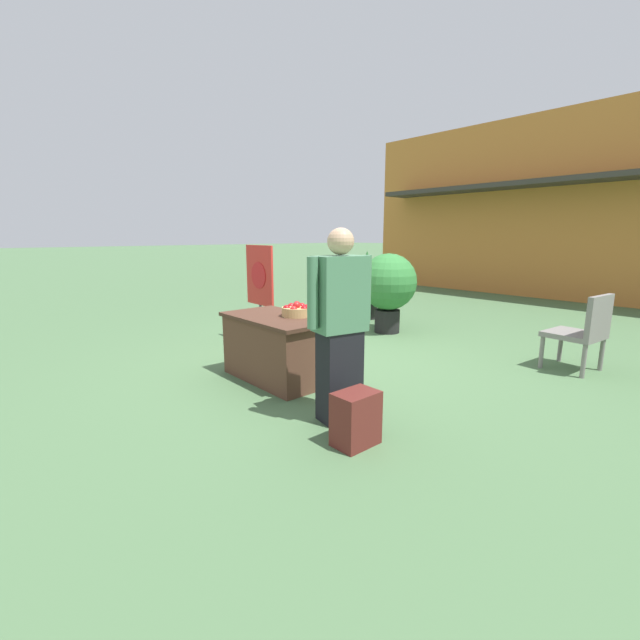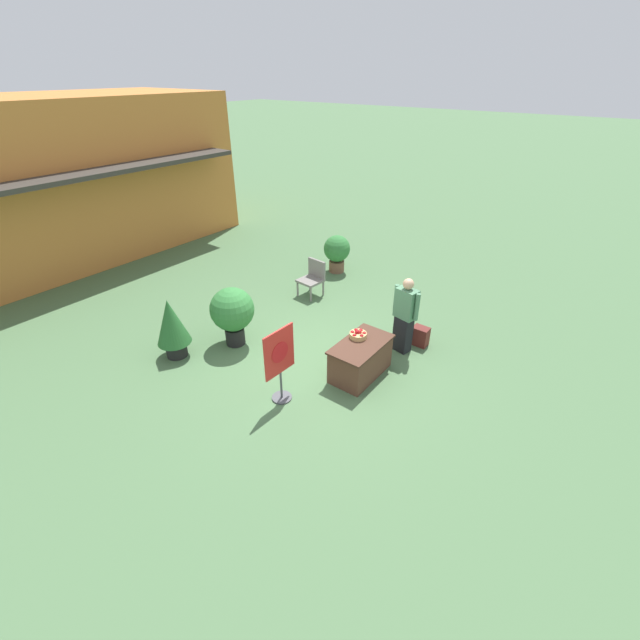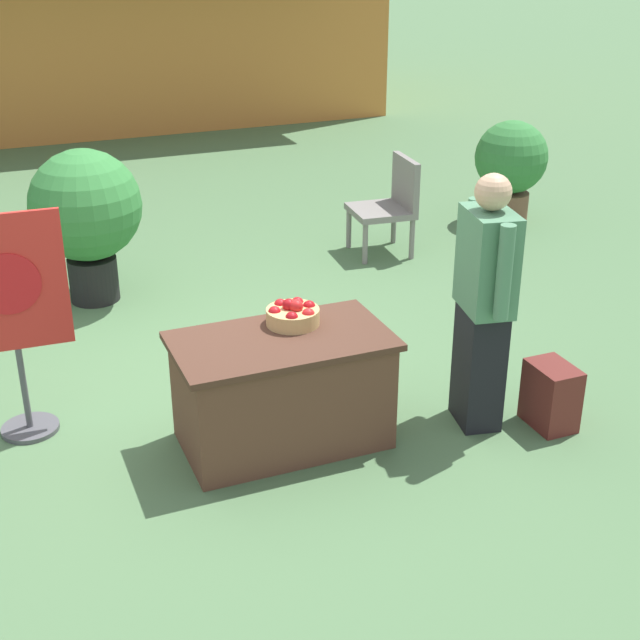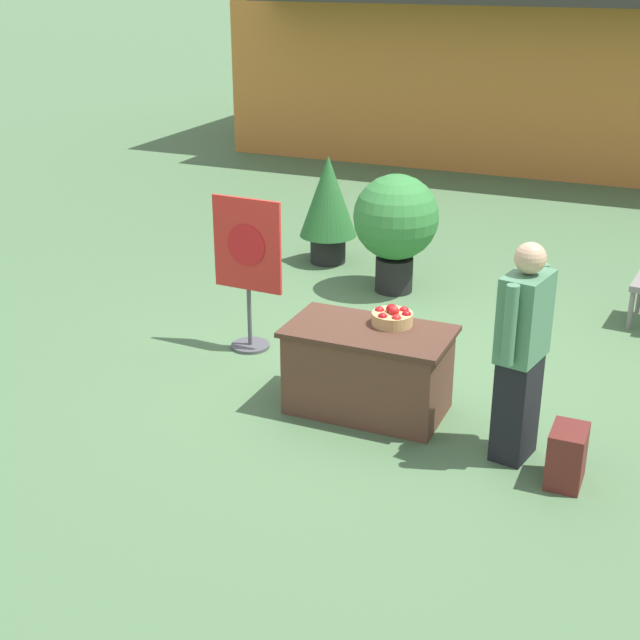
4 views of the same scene
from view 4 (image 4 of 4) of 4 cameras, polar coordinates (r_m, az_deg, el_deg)
ground_plane at (r=8.06m, az=3.90°, el=-2.81°), size 120.00×120.00×0.00m
storefront_building at (r=17.17m, az=15.16°, el=17.71°), size 10.80×5.52×4.49m
display_table at (r=7.11m, az=3.10°, el=-3.20°), size 1.30×0.73×0.71m
apple_basket at (r=7.04m, az=4.66°, el=0.20°), size 0.33×0.33×0.16m
person_visitor at (r=6.41m, az=12.77°, el=-2.02°), size 0.34×0.60×1.64m
backpack at (r=6.45m, az=15.51°, el=-8.39°), size 0.24×0.34×0.42m
poster_board at (r=8.11m, az=-4.64°, el=3.53°), size 0.68×0.36×1.44m
potted_plant_far_left at (r=10.51m, az=0.53°, el=7.53°), size 0.68×0.68×1.29m
potted_plant_near_right at (r=9.58m, az=4.87°, el=6.30°), size 0.92×0.92×1.29m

